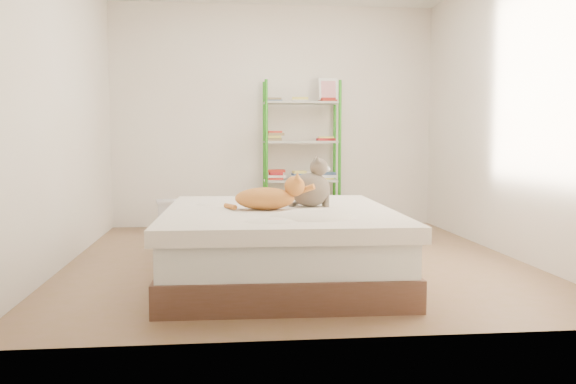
{
  "coord_description": "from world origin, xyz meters",
  "views": [
    {
      "loc": [
        -0.61,
        -5.14,
        1.04
      ],
      "look_at": [
        -0.1,
        -0.41,
        0.62
      ],
      "focal_mm": 38.0,
      "sensor_mm": 36.0,
      "label": 1
    }
  ],
  "objects": [
    {
      "name": "room",
      "position": [
        0.0,
        0.0,
        1.3
      ],
      "size": [
        3.81,
        4.21,
        2.61
      ],
      "color": "#87644F",
      "rests_on": "ground"
    },
    {
      "name": "bed",
      "position": [
        -0.2,
        -0.71,
        0.26
      ],
      "size": [
        1.7,
        2.1,
        0.52
      ],
      "rotation": [
        0.0,
        0.0,
        -0.03
      ],
      "color": "brown",
      "rests_on": "ground"
    },
    {
      "name": "orange_cat",
      "position": [
        -0.31,
        -0.77,
        0.63
      ],
      "size": [
        0.54,
        0.34,
        0.21
      ],
      "primitive_type": null,
      "rotation": [
        0.0,
        0.0,
        -0.14
      ],
      "color": "#CD6D31",
      "rests_on": "bed"
    },
    {
      "name": "grey_cat",
      "position": [
        0.05,
        -0.6,
        0.71
      ],
      "size": [
        0.34,
        0.28,
        0.37
      ],
      "primitive_type": null,
      "rotation": [
        0.0,
        0.0,
        1.61
      ],
      "color": "#776855",
      "rests_on": "bed"
    },
    {
      "name": "shelf_unit",
      "position": [
        0.31,
        1.88,
        0.88
      ],
      "size": [
        0.88,
        0.36,
        1.74
      ],
      "color": "#2B891D",
      "rests_on": "ground"
    },
    {
      "name": "cardboard_box",
      "position": [
        0.24,
        0.69,
        0.18
      ],
      "size": [
        0.65,
        0.67,
        0.42
      ],
      "rotation": [
        0.0,
        0.0,
        -0.47
      ],
      "color": "olive",
      "rests_on": "ground"
    },
    {
      "name": "white_bin",
      "position": [
        -1.17,
        1.57,
        0.19
      ],
      "size": [
        0.35,
        0.32,
        0.37
      ],
      "rotation": [
        0.0,
        0.0,
        0.13
      ],
      "color": "silver",
      "rests_on": "ground"
    }
  ]
}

